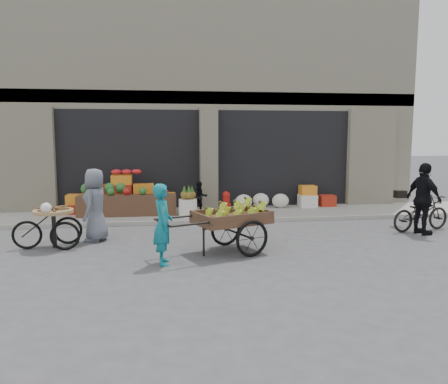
{
  "coord_description": "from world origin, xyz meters",
  "views": [
    {
      "loc": [
        -1.45,
        -8.72,
        2.41
      ],
      "look_at": [
        -0.03,
        1.32,
        1.1
      ],
      "focal_mm": 35.0,
      "sensor_mm": 36.0,
      "label": 1
    }
  ],
  "objects": [
    {
      "name": "orange_bucket",
      "position": [
        0.85,
        3.5,
        0.27
      ],
      "size": [
        0.32,
        0.32,
        0.3
      ],
      "primitive_type": "cylinder",
      "color": "orange",
      "rests_on": "sidewalk"
    },
    {
      "name": "right_bay_goods",
      "position": [
        2.61,
        4.7,
        0.41
      ],
      "size": [
        3.35,
        0.6,
        0.7
      ],
      "color": "silver",
      "rests_on": "sidewalk"
    },
    {
      "name": "ground",
      "position": [
        0.0,
        0.0,
        0.0
      ],
      "size": [
        80.0,
        80.0,
        0.0
      ],
      "primitive_type": "plane",
      "color": "#424244",
      "rests_on": "ground"
    },
    {
      "name": "cyclist",
      "position": [
        4.85,
        1.01,
        0.88
      ],
      "size": [
        0.64,
        1.1,
        1.77
      ],
      "primitive_type": "imported",
      "rotation": [
        0.0,
        0.0,
        1.79
      ],
      "color": "black",
      "rests_on": "ground"
    },
    {
      "name": "sidewalk",
      "position": [
        0.0,
        4.1,
        0.06
      ],
      "size": [
        18.0,
        2.2,
        0.12
      ],
      "primitive_type": "cube",
      "color": "gray",
      "rests_on": "ground"
    },
    {
      "name": "fire_hydrant",
      "position": [
        0.35,
        3.55,
        0.5
      ],
      "size": [
        0.22,
        0.22,
        0.71
      ],
      "color": "#A5140F",
      "rests_on": "sidewalk"
    },
    {
      "name": "building",
      "position": [
        0.0,
        8.03,
        3.37
      ],
      "size": [
        14.0,
        6.45,
        7.0
      ],
      "color": "beige",
      "rests_on": "ground"
    },
    {
      "name": "banana_cart",
      "position": [
        -0.1,
        0.04,
        0.77
      ],
      "size": [
        2.7,
        1.83,
        1.05
      ],
      "rotation": [
        0.0,
        0.0,
        0.38
      ],
      "color": "brown",
      "rests_on": "ground"
    },
    {
      "name": "tricycle_cart",
      "position": [
        -3.8,
        0.92,
        0.57
      ],
      "size": [
        1.45,
        0.91,
        0.95
      ],
      "rotation": [
        0.0,
        0.0,
        0.09
      ],
      "color": "#9E7F51",
      "rests_on": "ground"
    },
    {
      "name": "fruit_display",
      "position": [
        -2.48,
        4.38,
        0.67
      ],
      "size": [
        3.1,
        1.12,
        1.24
      ],
      "color": "#A72717",
      "rests_on": "sidewalk"
    },
    {
      "name": "vendor_grey",
      "position": [
        -2.99,
        1.46,
        0.84
      ],
      "size": [
        0.73,
        0.93,
        1.67
      ],
      "primitive_type": "imported",
      "rotation": [
        0.0,
        0.0,
        -1.84
      ],
      "color": "slate",
      "rests_on": "ground"
    },
    {
      "name": "pineapple_bin",
      "position": [
        -0.75,
        3.6,
        0.37
      ],
      "size": [
        0.52,
        0.52,
        0.5
      ],
      "primitive_type": "cylinder",
      "color": "silver",
      "rests_on": "sidewalk"
    },
    {
      "name": "vendor_woman",
      "position": [
        -1.46,
        -0.62,
        0.77
      ],
      "size": [
        0.39,
        0.58,
        1.53
      ],
      "primitive_type": "imported",
      "rotation": [
        0.0,
        0.0,
        1.62
      ],
      "color": "#10707F",
      "rests_on": "ground"
    },
    {
      "name": "seated_person",
      "position": [
        -0.35,
        4.2,
        0.58
      ],
      "size": [
        0.51,
        0.43,
        0.93
      ],
      "primitive_type": "imported",
      "rotation": [
        0.0,
        0.0,
        0.17
      ],
      "color": "black",
      "rests_on": "sidewalk"
    },
    {
      "name": "bicycle",
      "position": [
        5.05,
        1.41,
        0.45
      ],
      "size": [
        1.8,
        0.95,
        0.9
      ],
      "primitive_type": "imported",
      "rotation": [
        0.0,
        0.0,
        1.79
      ],
      "color": "black",
      "rests_on": "ground"
    }
  ]
}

